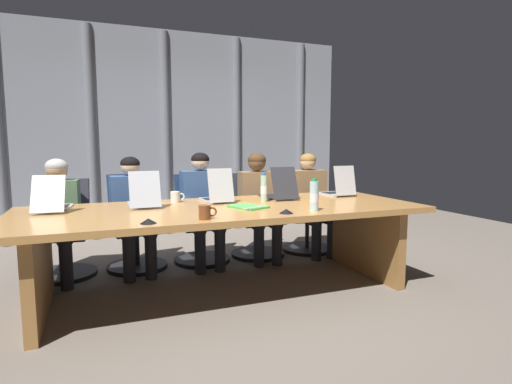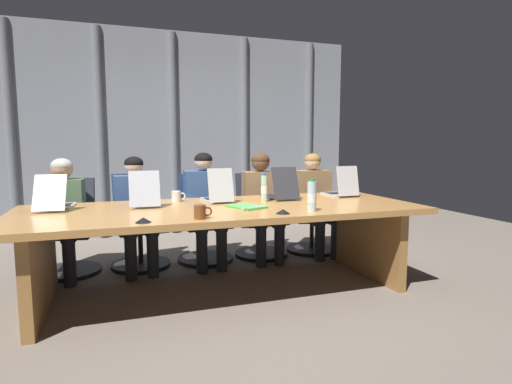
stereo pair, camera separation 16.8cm
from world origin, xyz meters
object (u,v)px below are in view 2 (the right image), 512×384
office_chair_left_mid (139,232)px  coffee_mug_near (200,212)px  laptop_left_mid (144,199)px  laptop_right_mid (280,192)px  laptop_center (217,195)px  water_bottle_primary (312,197)px  person_right_end (316,197)px  coffee_mug_far (177,196)px  office_chair_center (204,228)px  laptop_left_end (55,202)px  conference_mic_left_side (283,211)px  person_left_end (62,210)px  person_right_mid (263,199)px  office_chair_right_mid (260,225)px  person_center (205,202)px  conference_mic_middle (143,220)px  spiral_notepad (246,207)px  person_left_mid (136,207)px  laptop_right_end (341,190)px  office_chair_left_end (69,238)px  office_chair_right_end (310,222)px  water_bottle_secondary (264,189)px

office_chair_left_mid → coffee_mug_near: size_ratio=7.24×
laptop_left_mid → laptop_right_mid: bearing=-87.3°
laptop_center → laptop_right_mid: 0.63m
laptop_center → water_bottle_primary: 0.97m
person_right_end → coffee_mug_far: size_ratio=8.91×
office_chair_center → coffee_mug_far: office_chair_center is taller
laptop_left_end → laptop_center: 1.35m
conference_mic_left_side → person_left_end: bearing=141.8°
office_chair_left_mid → person_right_mid: bearing=73.4°
laptop_left_end → person_left_end: bearing=7.4°
office_chair_right_mid → person_center: (-0.66, -0.15, 0.32)m
person_center → laptop_right_mid: bearing=50.6°
conference_mic_middle → spiral_notepad: bearing=24.9°
office_chair_left_mid → coffee_mug_near: office_chair_left_mid is taller
person_left_mid → laptop_center: bearing=47.9°
laptop_center → person_right_mid: 0.84m
laptop_right_end → person_right_mid: person_right_mid is taller
laptop_right_mid → person_left_end: size_ratio=0.41×
office_chair_left_mid → water_bottle_primary: 1.99m
laptop_left_end → coffee_mug_far: size_ratio=3.87×
laptop_left_mid → conference_mic_middle: laptop_left_mid is taller
laptop_right_end → conference_mic_middle: bearing=111.4°
person_left_mid → office_chair_left_end: bearing=-108.5°
laptop_left_mid → spiral_notepad: bearing=-115.7°
laptop_center → spiral_notepad: 0.46m
laptop_right_mid → coffee_mug_near: 1.25m
office_chair_center → coffee_mug_near: 1.60m
laptop_left_mid → laptop_right_mid: laptop_right_mid is taller
office_chair_left_end → person_left_end: bearing=-2.5°
office_chair_right_end → person_left_end: person_left_end is taller
office_chair_left_mid → spiral_notepad: size_ratio=2.61×
office_chair_left_mid → office_chair_right_end: size_ratio=1.04×
laptop_left_mid → spiral_notepad: 0.90m
laptop_left_end → laptop_center: bearing=-85.0°
water_bottle_primary → conference_mic_left_side: size_ratio=2.34×
office_chair_left_end → office_chair_right_mid: (1.99, 0.00, 0.00)m
laptop_right_mid → spiral_notepad: laptop_right_mid is taller
spiral_notepad → laptop_right_end: bearing=-2.1°
office_chair_left_mid → water_bottle_primary: bearing=30.6°
laptop_left_mid → office_chair_center: laptop_left_mid is taller
water_bottle_secondary → conference_mic_left_side: water_bottle_secondary is taller
laptop_center → office_chair_left_end: laptop_center is taller
office_chair_center → person_right_mid: person_right_mid is taller
laptop_left_mid → office_chair_left_mid: 0.84m
office_chair_right_end → conference_mic_left_side: size_ratio=8.35×
office_chair_left_mid → person_right_end: person_right_end is taller
laptop_left_end → laptop_left_mid: 0.70m
laptop_right_mid → water_bottle_primary: (-0.05, -0.79, 0.06)m
office_chair_right_mid → spiral_notepad: bearing=-28.2°
laptop_right_mid → office_chair_right_end: laptop_right_mid is taller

